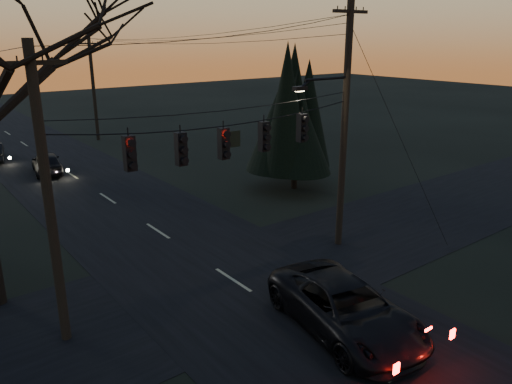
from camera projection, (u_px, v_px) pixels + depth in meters
main_road at (122, 208)px, 25.79m from camera, size 8.00×120.00×0.02m
cross_road at (233, 280)px, 18.22m from camera, size 60.00×7.00×0.02m
utility_pole_right at (338, 244)px, 21.41m from camera, size 5.00×0.30×10.00m
utility_pole_left at (67, 338)px, 14.74m from camera, size 1.80×0.30×8.50m
utility_pole_far_r at (98, 140)px, 42.61m from camera, size 1.80×0.30×8.50m
span_signal_assembly at (225, 141)px, 16.51m from camera, size 11.50×0.44×1.63m
evergreen_right at (296, 115)px, 27.89m from camera, size 4.39×4.39×7.42m
suv_near at (345, 308)px, 14.87m from camera, size 3.58×6.01×1.57m
sedan_oncoming_a at (47, 163)px, 32.03m from camera, size 2.28×4.27×1.38m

